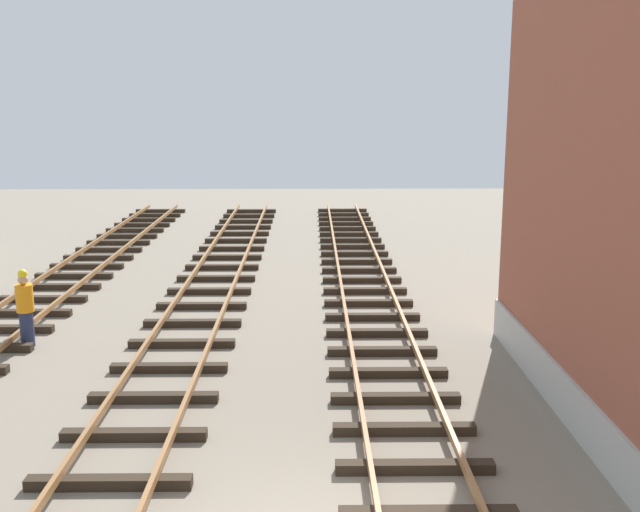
% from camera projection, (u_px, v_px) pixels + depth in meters
% --- Properties ---
extents(track_worker_foreground, '(0.40, 0.40, 1.87)m').
position_uv_depth(track_worker_foreground, '(25.00, 308.00, 17.67)').
color(track_worker_foreground, '#262D4C').
rests_on(track_worker_foreground, ground).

